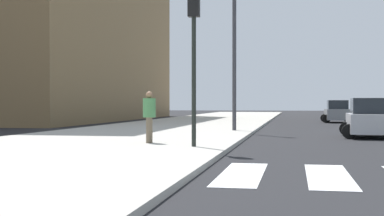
# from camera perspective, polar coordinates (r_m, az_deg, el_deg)

# --- Properties ---
(sidewalk_kerb_west) EXTENTS (10.00, 120.00, 0.15)m
(sidewalk_kerb_west) POSITION_cam_1_polar(r_m,az_deg,el_deg) (28.43, -3.48, -2.42)
(sidewalk_kerb_west) COLOR #B2ADA3
(sidewalk_kerb_west) RESTS_ON ground
(lane_divider_paint) EXTENTS (0.16, 80.00, 0.01)m
(lane_divider_paint) POSITION_cam_1_polar(r_m,az_deg,el_deg) (47.82, 17.03, -1.35)
(lane_divider_paint) COLOR yellow
(lane_divider_paint) RESTS_ON ground
(car_silver_second) EXTENTS (2.54, 3.98, 1.75)m
(car_silver_second) POSITION_cam_1_polar(r_m,az_deg,el_deg) (25.16, 18.22, -1.13)
(car_silver_second) COLOR #B7B7BC
(car_silver_second) RESTS_ON ground
(car_red_third) EXTENTS (2.65, 4.12, 1.80)m
(car_red_third) POSITION_cam_1_polar(r_m,az_deg,el_deg) (49.33, 19.11, -0.33)
(car_red_third) COLOR red
(car_red_third) RESTS_ON ground
(car_gray_fourth) EXTENTS (2.49, 3.98, 1.77)m
(car_gray_fourth) POSITION_cam_1_polar(r_m,az_deg,el_deg) (44.32, 15.12, -0.43)
(car_gray_fourth) COLOR slate
(car_gray_fourth) RESTS_ON ground
(traffic_light_far_corner) EXTENTS (0.36, 0.41, 5.11)m
(traffic_light_far_corner) POSITION_cam_1_polar(r_m,az_deg,el_deg) (17.19, 0.20, 7.86)
(traffic_light_far_corner) COLOR black
(traffic_light_far_corner) RESTS_ON sidewalk_kerb_west
(pedestrian_walking_west) EXTENTS (0.44, 0.44, 1.79)m
(pedestrian_walking_west) POSITION_cam_1_polar(r_m,az_deg,el_deg) (18.68, -4.55, -0.69)
(pedestrian_walking_west) COLOR brown
(pedestrian_walking_west) RESTS_ON sidewalk_kerb_west
(street_lamp) EXTENTS (0.44, 0.44, 8.15)m
(street_lamp) POSITION_cam_1_polar(r_m,az_deg,el_deg) (27.65, 4.51, 7.53)
(street_lamp) COLOR #38383D
(street_lamp) RESTS_ON sidewalk_kerb_west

